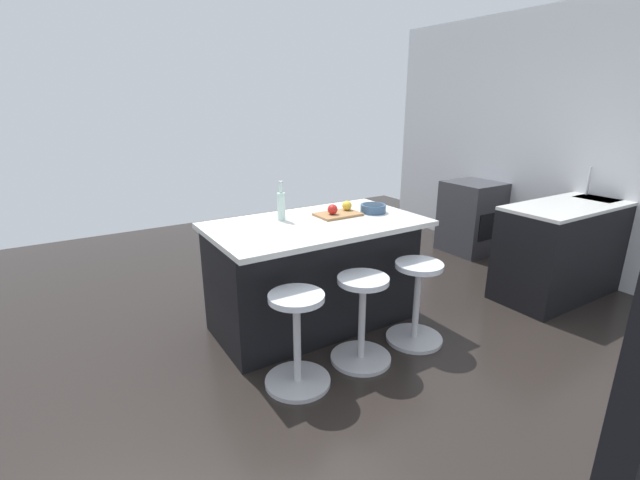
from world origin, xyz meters
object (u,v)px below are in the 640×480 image
(oven_range, at_px, (471,217))
(kitchen_island, at_px, (314,273))
(stool_by_window, at_px, (416,305))
(apple_yellow, at_px, (347,205))
(stool_middle, at_px, (362,322))
(fruit_bowl, at_px, (373,208))
(water_bottle, at_px, (281,205))
(cutting_board, at_px, (338,214))
(apple_red, at_px, (333,209))
(stool_near_camera, at_px, (297,343))

(oven_range, relative_size, kitchen_island, 0.52)
(stool_by_window, xyz_separation_m, apple_yellow, (0.15, -0.73, 0.66))
(stool_middle, bearing_deg, stool_by_window, 180.00)
(oven_range, distance_m, fruit_bowl, 2.22)
(stool_by_window, height_order, water_bottle, water_bottle)
(oven_range, height_order, apple_yellow, apple_yellow)
(cutting_board, distance_m, apple_yellow, 0.14)
(oven_range, xyz_separation_m, water_bottle, (2.84, 0.45, 0.59))
(oven_range, bearing_deg, apple_red, 13.14)
(cutting_board, bearing_deg, oven_range, -166.72)
(cutting_board, height_order, fruit_bowl, fruit_bowl)
(oven_range, relative_size, fruit_bowl, 4.06)
(kitchen_island, xyz_separation_m, stool_near_camera, (0.53, 0.66, -0.15))
(stool_near_camera, xyz_separation_m, apple_red, (-0.72, -0.68, 0.66))
(stool_near_camera, xyz_separation_m, apple_yellow, (-0.90, -0.73, 0.66))
(oven_range, relative_size, stool_near_camera, 1.33)
(stool_near_camera, height_order, apple_red, apple_red)
(oven_range, height_order, stool_by_window, oven_range)
(oven_range, distance_m, cutting_board, 2.49)
(stool_middle, xyz_separation_m, fruit_bowl, (-0.56, -0.62, 0.64))
(cutting_board, bearing_deg, water_bottle, -14.04)
(stool_by_window, relative_size, stool_middle, 1.00)
(fruit_bowl, bearing_deg, apple_yellow, -32.07)
(oven_range, distance_m, stool_middle, 2.91)
(stool_by_window, height_order, fruit_bowl, fruit_bowl)
(stool_near_camera, bearing_deg, stool_middle, 180.00)
(kitchen_island, bearing_deg, cutting_board, -173.74)
(apple_red, distance_m, water_bottle, 0.43)
(oven_range, height_order, water_bottle, water_bottle)
(stool_by_window, bearing_deg, stool_near_camera, 0.00)
(oven_range, height_order, apple_red, apple_red)
(stool_middle, distance_m, fruit_bowl, 1.05)
(oven_range, xyz_separation_m, apple_yellow, (2.26, 0.51, 0.53))
(apple_yellow, bearing_deg, stool_by_window, 101.60)
(apple_yellow, distance_m, water_bottle, 0.59)
(oven_range, height_order, cutting_board, cutting_board)
(apple_yellow, bearing_deg, kitchen_island, 11.26)
(stool_middle, relative_size, stool_near_camera, 1.00)
(cutting_board, xyz_separation_m, apple_red, (0.06, 0.01, 0.05))
(kitchen_island, height_order, fruit_bowl, fruit_bowl)
(apple_yellow, bearing_deg, stool_near_camera, 39.23)
(apple_red, bearing_deg, oven_range, -166.86)
(kitchen_island, xyz_separation_m, water_bottle, (0.21, -0.14, 0.57))
(apple_yellow, bearing_deg, fruit_bowl, 147.93)
(stool_by_window, distance_m, apple_yellow, 1.00)
(stool_middle, xyz_separation_m, water_bottle, (0.21, -0.80, 0.72))
(stool_middle, bearing_deg, cutting_board, -110.12)
(stool_near_camera, xyz_separation_m, cutting_board, (-0.78, -0.69, 0.61))
(apple_yellow, xyz_separation_m, fruit_bowl, (-0.19, 0.12, -0.02))
(apple_yellow, relative_size, fruit_bowl, 0.38)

